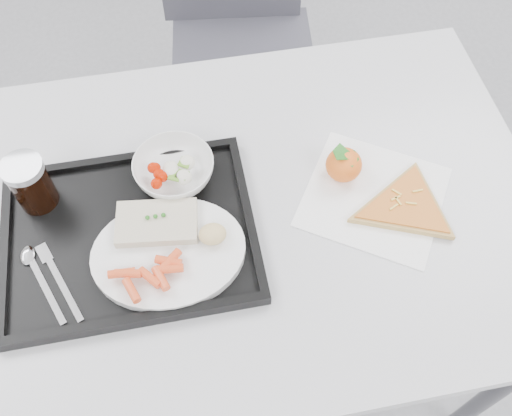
% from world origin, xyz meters
% --- Properties ---
extents(room, '(6.04, 7.04, 2.84)m').
position_xyz_m(room, '(0.00, 0.00, 1.40)').
color(room, gray).
rests_on(room, ground).
extents(table, '(1.20, 0.80, 0.75)m').
position_xyz_m(table, '(0.00, 0.30, 0.68)').
color(table, silver).
rests_on(table, ground).
extents(chair, '(0.47, 0.47, 0.93)m').
position_xyz_m(chair, '(0.15, 1.07, 0.54)').
color(chair, '#3B3A43').
rests_on(chair, ground).
extents(tray, '(0.45, 0.35, 0.03)m').
position_xyz_m(tray, '(-0.18, 0.27, 0.76)').
color(tray, black).
rests_on(tray, table).
extents(dinner_plate, '(0.27, 0.27, 0.02)m').
position_xyz_m(dinner_plate, '(-0.12, 0.22, 0.77)').
color(dinner_plate, white).
rests_on(dinner_plate, tray).
extents(fish_fillet, '(0.15, 0.10, 0.03)m').
position_xyz_m(fish_fillet, '(-0.13, 0.27, 0.79)').
color(fish_fillet, beige).
rests_on(fish_fillet, dinner_plate).
extents(bread_roll, '(0.06, 0.06, 0.03)m').
position_xyz_m(bread_roll, '(-0.04, 0.22, 0.80)').
color(bread_roll, tan).
rests_on(bread_roll, dinner_plate).
extents(salad_bowl, '(0.15, 0.15, 0.05)m').
position_xyz_m(salad_bowl, '(-0.09, 0.38, 0.79)').
color(salad_bowl, white).
rests_on(salad_bowl, tray).
extents(cola_glass, '(0.07, 0.07, 0.11)m').
position_xyz_m(cola_glass, '(-0.34, 0.38, 0.82)').
color(cola_glass, black).
rests_on(cola_glass, tray).
extents(cutlery, '(0.11, 0.17, 0.01)m').
position_xyz_m(cutlery, '(-0.33, 0.22, 0.77)').
color(cutlery, silver).
rests_on(cutlery, tray).
extents(napkin, '(0.34, 0.34, 0.00)m').
position_xyz_m(napkin, '(0.28, 0.28, 0.75)').
color(napkin, white).
rests_on(napkin, table).
extents(tangerine, '(0.09, 0.09, 0.07)m').
position_xyz_m(tangerine, '(0.23, 0.34, 0.79)').
color(tangerine, orange).
rests_on(tangerine, napkin).
extents(pizza_slice, '(0.25, 0.25, 0.02)m').
position_xyz_m(pizza_slice, '(0.33, 0.24, 0.76)').
color(pizza_slice, tan).
rests_on(pizza_slice, napkin).
extents(carrot_pile, '(0.13, 0.09, 0.02)m').
position_xyz_m(carrot_pile, '(-0.15, 0.17, 0.80)').
color(carrot_pile, '#EB5125').
rests_on(carrot_pile, dinner_plate).
extents(salad_contents, '(0.09, 0.07, 0.03)m').
position_xyz_m(salad_contents, '(-0.09, 0.37, 0.80)').
color(salad_contents, '#B51700').
rests_on(salad_contents, salad_bowl).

